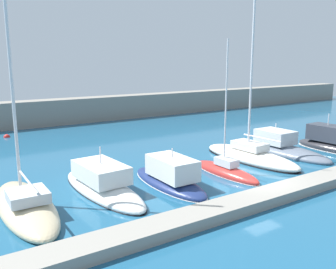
# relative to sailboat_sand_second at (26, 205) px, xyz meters

# --- Properties ---
(ground_plane) EXTENTS (120.00, 120.00, 0.00)m
(ground_plane) POSITION_rel_sailboat_sand_second_xyz_m (13.25, -4.29, -0.36)
(ground_plane) COLOR #1E567A
(dock_pier) EXTENTS (40.89, 1.75, 0.60)m
(dock_pier) POSITION_rel_sailboat_sand_second_xyz_m (13.25, -6.27, -0.06)
(dock_pier) COLOR gray
(dock_pier) RESTS_ON ground_plane
(breakwater_seawall) EXTENTS (108.00, 2.63, 3.18)m
(breakwater_seawall) POSITION_rel_sailboat_sand_second_xyz_m (13.25, 26.30, 1.23)
(breakwater_seawall) COLOR gray
(breakwater_seawall) RESTS_ON ground_plane
(sailboat_sand_second) EXTENTS (2.92, 9.22, 14.68)m
(sailboat_sand_second) POSITION_rel_sailboat_sand_second_xyz_m (0.00, 0.00, 0.00)
(sailboat_sand_second) COLOR beige
(sailboat_sand_second) RESTS_ON ground_plane
(motorboat_white_third) EXTENTS (3.17, 9.25, 3.28)m
(motorboat_white_third) POSITION_rel_sailboat_sand_second_xyz_m (4.66, 0.52, 0.08)
(motorboat_white_third) COLOR white
(motorboat_white_third) RESTS_ON ground_plane
(motorboat_navy_fourth) EXTENTS (2.50, 7.48, 2.86)m
(motorboat_navy_fourth) POSITION_rel_sailboat_sand_second_xyz_m (8.82, -0.81, 0.19)
(motorboat_navy_fourth) COLOR navy
(motorboat_navy_fourth) RESTS_ON ground_plane
(sailboat_red_fifth) EXTENTS (1.71, 6.30, 9.79)m
(sailboat_red_fifth) POSITION_rel_sailboat_sand_second_xyz_m (13.45, -1.11, -0.12)
(sailboat_red_fifth) COLOR #B72D28
(sailboat_red_fifth) RESTS_ON ground_plane
(sailboat_ivory_sixth) EXTENTS (3.31, 9.56, 18.44)m
(sailboat_ivory_sixth) POSITION_rel_sailboat_sand_second_xyz_m (17.71, 0.63, 0.07)
(sailboat_ivory_sixth) COLOR silver
(sailboat_ivory_sixth) RESTS_ON ground_plane
(motorboat_slate_seventh) EXTENTS (2.90, 9.31, 2.94)m
(motorboat_slate_seventh) POSITION_rel_sailboat_sand_second_xyz_m (21.85, 0.88, 0.06)
(motorboat_slate_seventh) COLOR slate
(motorboat_slate_seventh) RESTS_ON ground_plane
(motorboat_charcoal_eighth) EXTENTS (2.54, 7.06, 3.57)m
(motorboat_charcoal_eighth) POSITION_rel_sailboat_sand_second_xyz_m (26.37, -0.97, 0.32)
(motorboat_charcoal_eighth) COLOR #2D2D33
(motorboat_charcoal_eighth) RESTS_ON ground_plane
(mooring_buoy_red) EXTENTS (0.64, 0.64, 0.64)m
(mooring_buoy_red) POSITION_rel_sailboat_sand_second_xyz_m (2.87, 21.31, -0.36)
(mooring_buoy_red) COLOR red
(mooring_buoy_red) RESTS_ON ground_plane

